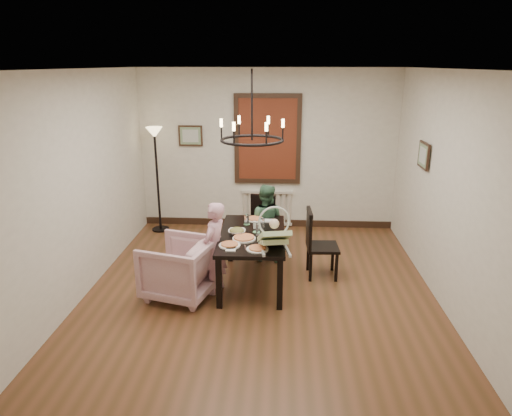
# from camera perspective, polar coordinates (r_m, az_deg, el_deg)

# --- Properties ---
(room_shell) EXTENTS (4.51, 5.00, 2.81)m
(room_shell) POSITION_cam_1_polar(r_m,az_deg,el_deg) (5.99, 0.73, 3.52)
(room_shell) COLOR brown
(room_shell) RESTS_ON ground
(dining_table) EXTENTS (0.88, 1.53, 0.71)m
(dining_table) POSITION_cam_1_polar(r_m,az_deg,el_deg) (6.07, -0.47, -3.94)
(dining_table) COLOR black
(dining_table) RESTS_ON room_shell
(chair_far) EXTENTS (0.48, 0.48, 0.91)m
(chair_far) POSITION_cam_1_polar(r_m,az_deg,el_deg) (7.08, 0.45, -2.22)
(chair_far) COLOR black
(chair_far) RESTS_ON room_shell
(chair_right) EXTENTS (0.45, 0.45, 0.98)m
(chair_right) POSITION_cam_1_polar(r_m,az_deg,el_deg) (6.38, 8.34, -4.38)
(chair_right) COLOR black
(chair_right) RESTS_ON room_shell
(armchair) EXTENTS (1.02, 1.00, 0.76)m
(armchair) POSITION_cam_1_polar(r_m,az_deg,el_deg) (5.92, -9.55, -7.43)
(armchair) COLOR #D5A3B2
(armchair) RESTS_ON room_shell
(elderly_woman) EXTENTS (0.34, 0.42, 1.01)m
(elderly_woman) POSITION_cam_1_polar(r_m,az_deg,el_deg) (5.91, -5.21, -5.95)
(elderly_woman) COLOR #CA8E9F
(elderly_woman) RESTS_ON room_shell
(seated_man) EXTENTS (0.53, 0.44, 0.97)m
(seated_man) POSITION_cam_1_polar(r_m,az_deg,el_deg) (6.85, 1.14, -2.63)
(seated_man) COLOR #3D6647
(seated_man) RESTS_ON room_shell
(baby_bouncer) EXTENTS (0.50, 0.62, 0.37)m
(baby_bouncer) POSITION_cam_1_polar(r_m,az_deg,el_deg) (5.48, 2.26, -3.38)
(baby_bouncer) COLOR #BAD190
(baby_bouncer) RESTS_ON dining_table
(salad_bowl) EXTENTS (0.28, 0.28, 0.07)m
(salad_bowl) POSITION_cam_1_polar(r_m,az_deg,el_deg) (6.02, -2.40, -2.96)
(salad_bowl) COLOR white
(salad_bowl) RESTS_ON dining_table
(pizza_platter) EXTENTS (0.30, 0.30, 0.04)m
(pizza_platter) POSITION_cam_1_polar(r_m,az_deg,el_deg) (5.83, -1.51, -3.78)
(pizza_platter) COLOR tan
(pizza_platter) RESTS_ON dining_table
(drinking_glass) EXTENTS (0.06, 0.06, 0.13)m
(drinking_glass) POSITION_cam_1_polar(r_m,az_deg,el_deg) (5.96, 0.27, -2.86)
(drinking_glass) COLOR silver
(drinking_glass) RESTS_ON dining_table
(window_blinds) EXTENTS (1.00, 0.03, 1.40)m
(window_blinds) POSITION_cam_1_polar(r_m,az_deg,el_deg) (7.99, 1.45, 8.57)
(window_blinds) COLOR maroon
(window_blinds) RESTS_ON room_shell
(radiator) EXTENTS (0.92, 0.12, 0.62)m
(radiator) POSITION_cam_1_polar(r_m,az_deg,el_deg) (8.30, 1.39, 0.04)
(radiator) COLOR silver
(radiator) RESTS_ON room_shell
(picture_back) EXTENTS (0.42, 0.03, 0.36)m
(picture_back) POSITION_cam_1_polar(r_m,az_deg,el_deg) (8.15, -8.18, 8.93)
(picture_back) COLOR black
(picture_back) RESTS_ON room_shell
(picture_right) EXTENTS (0.03, 0.42, 0.36)m
(picture_right) POSITION_cam_1_polar(r_m,az_deg,el_deg) (6.73, 20.23, 6.20)
(picture_right) COLOR black
(picture_right) RESTS_ON room_shell
(floor_lamp) EXTENTS (0.30, 0.30, 1.80)m
(floor_lamp) POSITION_cam_1_polar(r_m,az_deg,el_deg) (8.12, -12.20, 3.28)
(floor_lamp) COLOR black
(floor_lamp) RESTS_ON room_shell
(chandelier) EXTENTS (0.80, 0.80, 0.04)m
(chandelier) POSITION_cam_1_polar(r_m,az_deg,el_deg) (5.72, -0.50, 8.48)
(chandelier) COLOR black
(chandelier) RESTS_ON room_shell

